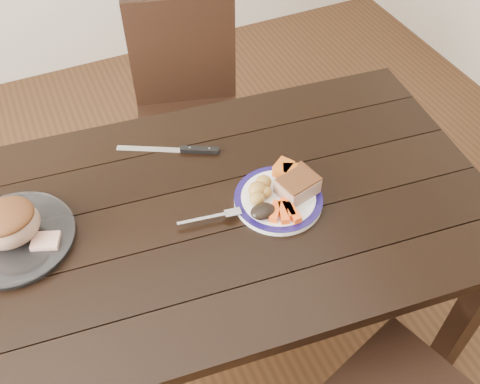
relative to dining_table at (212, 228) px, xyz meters
name	(u,v)px	position (x,y,z in m)	size (l,w,h in m)	color
ground	(219,335)	(0.00, 0.00, -0.66)	(4.00, 4.00, 0.00)	#472B16
dining_table	(212,228)	(0.00, 0.00, 0.00)	(1.69, 1.07, 0.75)	black
chair_far	(188,104)	(0.19, 0.74, -0.13)	(0.52, 0.52, 0.93)	black
dinner_plate	(278,200)	(0.18, -0.06, 0.10)	(0.25, 0.25, 0.02)	white
plate_rim	(278,198)	(0.18, -0.06, 0.11)	(0.25, 0.25, 0.02)	#160E47
serving_platter	(15,239)	(-0.52, 0.11, 0.10)	(0.31, 0.31, 0.02)	white
pork_slice	(297,186)	(0.24, -0.06, 0.14)	(0.11, 0.08, 0.05)	tan
roasted_potatoes	(260,190)	(0.14, -0.03, 0.13)	(0.09, 0.09, 0.04)	gold
carrot_batons	(285,211)	(0.17, -0.12, 0.12)	(0.08, 0.09, 0.02)	#FC5615
pumpkin_wedges	(288,171)	(0.24, 0.01, 0.13)	(0.09, 0.09, 0.04)	orange
dark_mushroom	(263,211)	(0.11, -0.10, 0.13)	(0.07, 0.05, 0.03)	black
fork	(214,217)	(-0.01, -0.05, 0.11)	(0.18, 0.05, 0.00)	silver
roast_joint	(7,225)	(-0.52, 0.11, 0.16)	(0.16, 0.14, 0.11)	tan
cut_slice	(46,241)	(-0.44, 0.05, 0.12)	(0.07, 0.06, 0.02)	tan
carving_knife	(187,150)	(0.02, 0.25, 0.10)	(0.29, 0.17, 0.01)	silver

